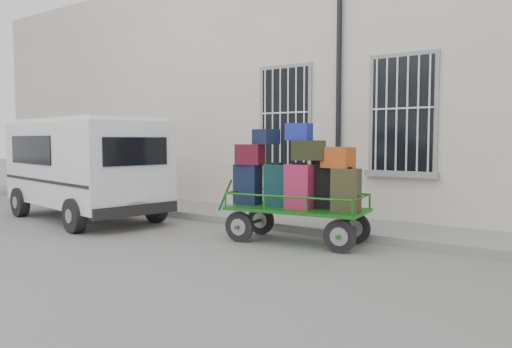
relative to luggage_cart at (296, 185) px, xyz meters
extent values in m
plane|color=slate|center=(-1.31, -0.66, -0.99)|extent=(80.00, 80.00, 0.00)
cube|color=beige|center=(-1.31, 4.84, 2.01)|extent=(24.00, 5.00, 6.00)
cylinder|color=black|center=(-0.36, 2.26, 1.81)|extent=(0.11, 0.11, 5.60)
cube|color=black|center=(-1.71, 2.32, 1.26)|extent=(1.20, 0.08, 2.20)
cube|color=gray|center=(-1.71, 2.30, 0.10)|extent=(1.45, 0.22, 0.12)
cube|color=black|center=(0.99, 2.32, 1.26)|extent=(1.20, 0.08, 2.20)
cube|color=gray|center=(0.99, 2.30, 0.10)|extent=(1.45, 0.22, 0.12)
cube|color=gray|center=(-1.31, 1.54, -0.91)|extent=(24.00, 1.70, 0.15)
cylinder|color=black|center=(-0.82, -0.52, -0.72)|extent=(0.53, 0.14, 0.53)
cylinder|color=gray|center=(-0.82, -0.52, -0.72)|extent=(0.30, 0.13, 0.29)
cylinder|color=black|center=(-0.93, 0.28, -0.72)|extent=(0.53, 0.14, 0.53)
cylinder|color=gray|center=(-0.93, 0.28, -0.72)|extent=(0.30, 0.13, 0.29)
cylinder|color=black|center=(0.96, -0.27, -0.72)|extent=(0.53, 0.14, 0.53)
cylinder|color=gray|center=(0.96, -0.27, -0.72)|extent=(0.30, 0.13, 0.29)
cylinder|color=black|center=(0.85, 0.53, -0.72)|extent=(0.53, 0.14, 0.53)
cylinder|color=gray|center=(0.85, 0.53, -0.72)|extent=(0.30, 0.13, 0.29)
cube|color=#186316|center=(0.02, 0.00, -0.41)|extent=(2.45, 1.37, 0.05)
cylinder|color=#186316|center=(-1.40, -0.20, -0.25)|extent=(0.31, 0.08, 0.59)
cube|color=black|center=(-0.93, -0.13, -0.02)|extent=(0.47, 0.30, 0.71)
cube|color=black|center=(-0.93, -0.13, 0.35)|extent=(0.20, 0.16, 0.03)
cube|color=#0C2C2D|center=(-0.35, -0.05, -0.02)|extent=(0.47, 0.38, 0.72)
cube|color=black|center=(-0.35, -0.05, 0.36)|extent=(0.18, 0.16, 0.03)
cube|color=#981B58|center=(0.11, -0.09, -0.01)|extent=(0.46, 0.28, 0.74)
cube|color=black|center=(0.11, -0.09, 0.37)|extent=(0.19, 0.15, 0.03)
cube|color=black|center=(0.43, 0.21, 0.03)|extent=(0.47, 0.36, 0.81)
cube|color=black|center=(0.43, 0.21, 0.45)|extent=(0.18, 0.14, 0.03)
cube|color=#332D19|center=(0.90, 0.06, -0.03)|extent=(0.47, 0.36, 0.69)
cube|color=black|center=(0.90, 0.06, 0.33)|extent=(0.19, 0.17, 0.03)
cube|color=#4C0F1E|center=(-0.87, -0.14, 0.51)|extent=(0.51, 0.39, 0.36)
cube|color=black|center=(0.22, 0.03, 0.60)|extent=(0.66, 0.57, 0.33)
cube|color=maroon|center=(0.72, 0.13, 0.48)|extent=(0.57, 0.38, 0.34)
cube|color=black|center=(-0.58, -0.06, 0.82)|extent=(0.50, 0.42, 0.26)
cube|color=#173B9F|center=(0.02, 0.05, 0.90)|extent=(0.44, 0.34, 0.29)
cube|color=white|center=(-5.08, -0.58, 0.26)|extent=(4.53, 2.53, 1.75)
cube|color=white|center=(-5.08, -0.58, 1.17)|extent=(4.31, 2.36, 0.10)
cube|color=black|center=(-7.17, -0.23, 0.60)|extent=(0.44, 1.61, 0.73)
cube|color=black|center=(-5.81, -1.40, 0.55)|extent=(2.12, 0.39, 0.60)
cube|color=black|center=(-2.96, -0.94, 0.55)|extent=(0.26, 1.35, 0.54)
cube|color=black|center=(-2.97, -0.93, -0.57)|extent=(0.39, 1.79, 0.21)
cube|color=white|center=(-2.93, -0.94, -0.35)|extent=(0.10, 0.41, 0.12)
cylinder|color=black|center=(-6.62, -1.23, -0.66)|extent=(0.69, 0.32, 0.66)
cylinder|color=black|center=(-6.32, 0.54, -0.66)|extent=(0.69, 0.32, 0.66)
cylinder|color=black|center=(-3.84, -1.70, -0.66)|extent=(0.69, 0.32, 0.66)
cylinder|color=black|center=(-3.54, 0.07, -0.66)|extent=(0.69, 0.32, 0.66)
camera|label=1|loc=(4.40, -7.21, 0.78)|focal=35.00mm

